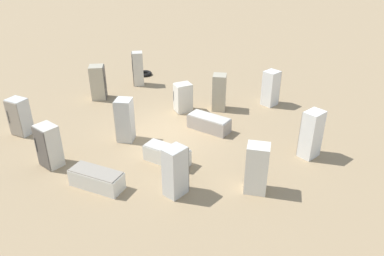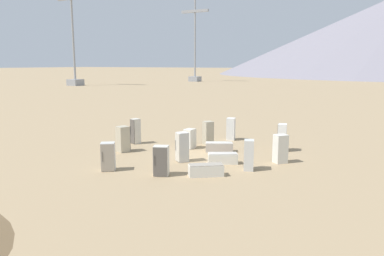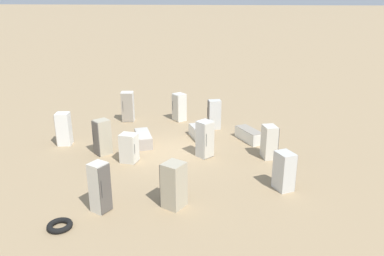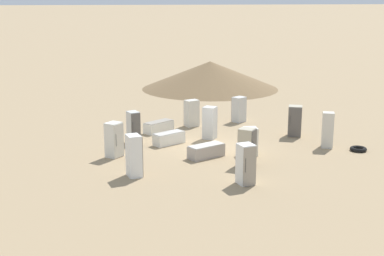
{
  "view_description": "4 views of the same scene",
  "coord_description": "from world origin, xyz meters",
  "px_view_note": "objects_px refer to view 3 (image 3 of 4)",
  "views": [
    {
      "loc": [
        -13.21,
        6.08,
        7.85
      ],
      "look_at": [
        -1.47,
        -0.37,
        0.82
      ],
      "focal_mm": 35.0,
      "sensor_mm": 36.0,
      "label": 1
    },
    {
      "loc": [
        -11.21,
        21.55,
        6.07
      ],
      "look_at": [
        0.61,
        0.05,
        1.84
      ],
      "focal_mm": 35.0,
      "sensor_mm": 36.0,
      "label": 2
    },
    {
      "loc": [
        17.44,
        4.77,
        7.49
      ],
      "look_at": [
        0.56,
        1.22,
        1.53
      ],
      "focal_mm": 35.0,
      "sensor_mm": 36.0,
      "label": 3
    },
    {
      "loc": [
        -5.77,
        -27.03,
        7.9
      ],
      "look_at": [
        -1.26,
        -1.42,
        1.48
      ],
      "focal_mm": 50.0,
      "sensor_mm": 36.0,
      "label": 4
    }
  ],
  "objects_px": {
    "discarded_fridge_11": "(249,135)",
    "discarded_fridge_12": "(214,115)",
    "discarded_fridge_5": "(102,137)",
    "discarded_fridge_2": "(284,171)",
    "discarded_fridge_4": "(64,129)",
    "discarded_fridge_0": "(199,133)",
    "discarded_fridge_1": "(100,187)",
    "discarded_fridge_6": "(269,142)",
    "discarded_fridge_13": "(205,139)",
    "discarded_fridge_10": "(174,185)",
    "discarded_fridge_9": "(143,139)",
    "discarded_fridge_7": "(179,107)",
    "discarded_fridge_3": "(128,107)",
    "scrap_tire": "(60,226)",
    "discarded_fridge_8": "(129,148)"
  },
  "relations": [
    {
      "from": "discarded_fridge_7",
      "to": "discarded_fridge_9",
      "type": "height_order",
      "value": "discarded_fridge_7"
    },
    {
      "from": "scrap_tire",
      "to": "discarded_fridge_6",
      "type": "bearing_deg",
      "value": 137.87
    },
    {
      "from": "discarded_fridge_12",
      "to": "discarded_fridge_13",
      "type": "distance_m",
      "value": 4.34
    },
    {
      "from": "discarded_fridge_10",
      "to": "discarded_fridge_9",
      "type": "bearing_deg",
      "value": 50.75
    },
    {
      "from": "discarded_fridge_7",
      "to": "discarded_fridge_10",
      "type": "distance_m",
      "value": 10.69
    },
    {
      "from": "discarded_fridge_4",
      "to": "discarded_fridge_10",
      "type": "xyz_separation_m",
      "value": [
        4.99,
        7.4,
        0.0
      ]
    },
    {
      "from": "discarded_fridge_2",
      "to": "discarded_fridge_8",
      "type": "xyz_separation_m",
      "value": [
        -1.31,
        -7.25,
        -0.1
      ]
    },
    {
      "from": "discarded_fridge_12",
      "to": "discarded_fridge_13",
      "type": "xyz_separation_m",
      "value": [
        4.34,
        0.19,
        0.04
      ]
    },
    {
      "from": "discarded_fridge_4",
      "to": "discarded_fridge_5",
      "type": "bearing_deg",
      "value": -120.21
    },
    {
      "from": "discarded_fridge_7",
      "to": "scrap_tire",
      "type": "bearing_deg",
      "value": 126.47
    },
    {
      "from": "discarded_fridge_5",
      "to": "discarded_fridge_8",
      "type": "distance_m",
      "value": 1.8
    },
    {
      "from": "discarded_fridge_8",
      "to": "discarded_fridge_10",
      "type": "relative_size",
      "value": 0.8
    },
    {
      "from": "discarded_fridge_0",
      "to": "discarded_fridge_11",
      "type": "relative_size",
      "value": 0.98
    },
    {
      "from": "discarded_fridge_6",
      "to": "discarded_fridge_1",
      "type": "bearing_deg",
      "value": -65.45
    },
    {
      "from": "discarded_fridge_5",
      "to": "discarded_fridge_6",
      "type": "bearing_deg",
      "value": -134.37
    },
    {
      "from": "discarded_fridge_1",
      "to": "discarded_fridge_9",
      "type": "distance_m",
      "value": 6.81
    },
    {
      "from": "discarded_fridge_0",
      "to": "scrap_tire",
      "type": "bearing_deg",
      "value": 41.97
    },
    {
      "from": "discarded_fridge_0",
      "to": "discarded_fridge_4",
      "type": "relative_size",
      "value": 1.06
    },
    {
      "from": "discarded_fridge_12",
      "to": "discarded_fridge_6",
      "type": "bearing_deg",
      "value": -158.14
    },
    {
      "from": "discarded_fridge_13",
      "to": "discarded_fridge_0",
      "type": "bearing_deg",
      "value": -126.73
    },
    {
      "from": "discarded_fridge_11",
      "to": "discarded_fridge_12",
      "type": "bearing_deg",
      "value": 106.61
    },
    {
      "from": "discarded_fridge_13",
      "to": "discarded_fridge_5",
      "type": "bearing_deg",
      "value": -45.75
    },
    {
      "from": "discarded_fridge_13",
      "to": "discarded_fridge_9",
      "type": "bearing_deg",
      "value": -68.62
    },
    {
      "from": "discarded_fridge_11",
      "to": "discarded_fridge_1",
      "type": "bearing_deg",
      "value": -156.96
    },
    {
      "from": "discarded_fridge_13",
      "to": "scrap_tire",
      "type": "bearing_deg",
      "value": 8.12
    },
    {
      "from": "discarded_fridge_2",
      "to": "discarded_fridge_5",
      "type": "distance_m",
      "value": 9.14
    },
    {
      "from": "discarded_fridge_4",
      "to": "discarded_fridge_9",
      "type": "bearing_deg",
      "value": -91.4
    },
    {
      "from": "discarded_fridge_0",
      "to": "discarded_fridge_1",
      "type": "relative_size",
      "value": 0.98
    },
    {
      "from": "discarded_fridge_1",
      "to": "discarded_fridge_7",
      "type": "xyz_separation_m",
      "value": [
        -11.3,
        0.23,
        -0.08
      ]
    },
    {
      "from": "discarded_fridge_10",
      "to": "discarded_fridge_12",
      "type": "bearing_deg",
      "value": 21.21
    },
    {
      "from": "discarded_fridge_4",
      "to": "discarded_fridge_12",
      "type": "height_order",
      "value": "discarded_fridge_4"
    },
    {
      "from": "scrap_tire",
      "to": "discarded_fridge_13",
      "type": "bearing_deg",
      "value": 152.06
    },
    {
      "from": "discarded_fridge_3",
      "to": "discarded_fridge_5",
      "type": "distance_m",
      "value": 5.48
    },
    {
      "from": "discarded_fridge_4",
      "to": "discarded_fridge_13",
      "type": "distance_m",
      "value": 7.72
    },
    {
      "from": "discarded_fridge_5",
      "to": "discarded_fridge_12",
      "type": "relative_size",
      "value": 1.02
    },
    {
      "from": "discarded_fridge_0",
      "to": "discarded_fridge_6",
      "type": "height_order",
      "value": "discarded_fridge_6"
    },
    {
      "from": "discarded_fridge_10",
      "to": "discarded_fridge_13",
      "type": "height_order",
      "value": "discarded_fridge_13"
    },
    {
      "from": "discarded_fridge_3",
      "to": "scrap_tire",
      "type": "bearing_deg",
      "value": 87.16
    },
    {
      "from": "discarded_fridge_6",
      "to": "discarded_fridge_13",
      "type": "distance_m",
      "value": 3.19
    },
    {
      "from": "discarded_fridge_8",
      "to": "discarded_fridge_10",
      "type": "bearing_deg",
      "value": 45.3
    },
    {
      "from": "discarded_fridge_0",
      "to": "discarded_fridge_13",
      "type": "distance_m",
      "value": 2.63
    },
    {
      "from": "discarded_fridge_8",
      "to": "discarded_fridge_11",
      "type": "bearing_deg",
      "value": 130.52
    },
    {
      "from": "discarded_fridge_1",
      "to": "discarded_fridge_10",
      "type": "relative_size",
      "value": 1.08
    },
    {
      "from": "discarded_fridge_11",
      "to": "discarded_fridge_13",
      "type": "xyz_separation_m",
      "value": [
        2.7,
        -2.03,
        0.6
      ]
    },
    {
      "from": "discarded_fridge_7",
      "to": "discarded_fridge_11",
      "type": "height_order",
      "value": "discarded_fridge_7"
    },
    {
      "from": "discarded_fridge_2",
      "to": "discarded_fridge_9",
      "type": "xyz_separation_m",
      "value": [
        -3.63,
        -7.34,
        -0.49
      ]
    },
    {
      "from": "discarded_fridge_9",
      "to": "discarded_fridge_10",
      "type": "distance_m",
      "value": 6.74
    },
    {
      "from": "discarded_fridge_2",
      "to": "discarded_fridge_4",
      "type": "xyz_separation_m",
      "value": [
        -2.74,
        -11.51,
        0.07
      ]
    },
    {
      "from": "discarded_fridge_5",
      "to": "discarded_fridge_4",
      "type": "bearing_deg",
      "value": 20.35
    },
    {
      "from": "discarded_fridge_1",
      "to": "scrap_tire",
      "type": "distance_m",
      "value": 1.86
    }
  ]
}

